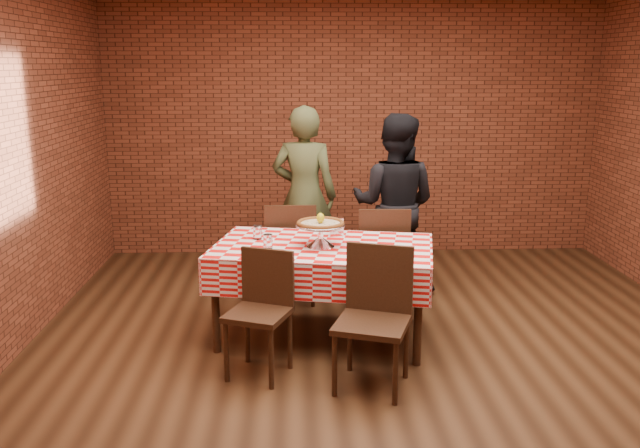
# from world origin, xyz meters

# --- Properties ---
(ground) EXTENTS (6.00, 6.00, 0.00)m
(ground) POSITION_xyz_m (0.00, 0.00, 0.00)
(ground) COLOR black
(ground) RESTS_ON ground
(back_wall) EXTENTS (5.50, 0.00, 5.50)m
(back_wall) POSITION_xyz_m (0.00, 3.00, 1.45)
(back_wall) COLOR #602B1A
(back_wall) RESTS_ON ground
(table) EXTENTS (1.82, 1.29, 0.75)m
(table) POSITION_xyz_m (-0.45, 0.46, 0.38)
(table) COLOR #351F12
(table) RESTS_ON ground
(tablecloth) EXTENTS (1.86, 1.33, 0.28)m
(tablecloth) POSITION_xyz_m (-0.45, 0.46, 0.62)
(tablecloth) COLOR red
(tablecloth) RESTS_ON table
(pizza_stand) EXTENTS (0.45, 0.45, 0.17)m
(pizza_stand) POSITION_xyz_m (-0.47, 0.43, 0.84)
(pizza_stand) COLOR silver
(pizza_stand) RESTS_ON tablecloth
(pizza) EXTENTS (0.42, 0.42, 0.03)m
(pizza) POSITION_xyz_m (-0.47, 0.43, 0.94)
(pizza) COLOR tan
(pizza) RESTS_ON pizza_stand
(lemon) EXTENTS (0.07, 0.07, 0.08)m
(lemon) POSITION_xyz_m (-0.47, 0.43, 0.98)
(lemon) COLOR yellow
(lemon) RESTS_ON pizza
(water_glass_left) EXTENTS (0.08, 0.08, 0.11)m
(water_glass_left) POSITION_xyz_m (-0.87, 0.39, 0.81)
(water_glass_left) COLOR white
(water_glass_left) RESTS_ON tablecloth
(water_glass_right) EXTENTS (0.08, 0.08, 0.11)m
(water_glass_right) POSITION_xyz_m (-0.97, 0.68, 0.81)
(water_glass_right) COLOR white
(water_glass_right) RESTS_ON tablecloth
(side_plate) EXTENTS (0.18, 0.18, 0.01)m
(side_plate) POSITION_xyz_m (-0.03, 0.26, 0.76)
(side_plate) COLOR white
(side_plate) RESTS_ON tablecloth
(sweetener_packet_a) EXTENTS (0.06, 0.05, 0.00)m
(sweetener_packet_a) POSITION_xyz_m (0.11, 0.19, 0.76)
(sweetener_packet_a) COLOR white
(sweetener_packet_a) RESTS_ON tablecloth
(sweetener_packet_b) EXTENTS (0.06, 0.06, 0.00)m
(sweetener_packet_b) POSITION_xyz_m (0.17, 0.20, 0.76)
(sweetener_packet_b) COLOR white
(sweetener_packet_b) RESTS_ON tablecloth
(condiment_caddy) EXTENTS (0.11, 0.09, 0.15)m
(condiment_caddy) POSITION_xyz_m (-0.33, 0.76, 0.83)
(condiment_caddy) COLOR silver
(condiment_caddy) RESTS_ON tablecloth
(chair_near_left) EXTENTS (0.51, 0.51, 0.87)m
(chair_near_left) POSITION_xyz_m (-0.92, -0.20, 0.44)
(chair_near_left) COLOR #351F12
(chair_near_left) RESTS_ON ground
(chair_near_right) EXTENTS (0.59, 0.59, 0.94)m
(chair_near_right) POSITION_xyz_m (-0.16, -0.42, 0.47)
(chair_near_right) COLOR #351F12
(chair_near_right) RESTS_ON ground
(chair_far_left) EXTENTS (0.47, 0.47, 0.94)m
(chair_far_left) POSITION_xyz_m (-0.71, 1.34, 0.47)
(chair_far_left) COLOR #351F12
(chair_far_left) RESTS_ON ground
(chair_far_right) EXTENTS (0.46, 0.46, 0.93)m
(chair_far_right) POSITION_xyz_m (0.11, 1.19, 0.46)
(chair_far_right) COLOR #351F12
(chair_far_right) RESTS_ON ground
(diner_olive) EXTENTS (0.71, 0.54, 1.75)m
(diner_olive) POSITION_xyz_m (-0.57, 1.88, 0.88)
(diner_olive) COLOR #434928
(diner_olive) RESTS_ON ground
(diner_black) EXTENTS (1.00, 0.89, 1.70)m
(diner_black) POSITION_xyz_m (0.27, 1.56, 0.85)
(diner_black) COLOR black
(diner_black) RESTS_ON ground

